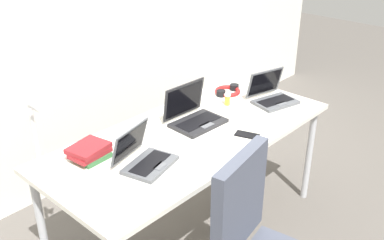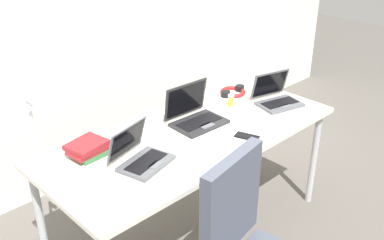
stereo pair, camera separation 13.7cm
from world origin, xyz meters
name	(u,v)px [view 1 (the left image)]	position (x,y,z in m)	size (l,w,h in m)	color
ground_plane	(192,231)	(0.00, 0.00, 0.00)	(12.00, 12.00, 0.00)	#56514C
wall_back	(73,8)	(0.00, 1.10, 1.30)	(6.00, 0.13, 2.60)	silver
desk	(192,141)	(0.00, 0.00, 0.68)	(1.80, 0.80, 0.74)	silver
desk_lamp	(38,135)	(-0.80, 0.28, 0.94)	(0.12, 0.18, 0.40)	white
laptop_back_right	(144,158)	(-0.43, -0.06, 0.78)	(0.32, 0.30, 0.20)	#515459
laptop_mid_desk	(194,116)	(0.10, 0.08, 0.79)	(0.32, 0.26, 0.23)	#232326
laptop_front_right	(272,96)	(0.68, -0.10, 0.78)	(0.33, 0.30, 0.21)	#515459
computer_mouse	(184,101)	(0.26, 0.31, 0.76)	(0.06, 0.10, 0.03)	black
cell_phone	(247,135)	(0.18, -0.26, 0.74)	(0.06, 0.14, 0.01)	black
headphones	(228,91)	(0.60, 0.22, 0.76)	(0.21, 0.18, 0.04)	red
pill_bottle	(227,99)	(0.44, 0.09, 0.78)	(0.04, 0.04, 0.08)	gold
book_stack	(90,152)	(-0.58, 0.19, 0.78)	(0.22, 0.19, 0.07)	#336638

